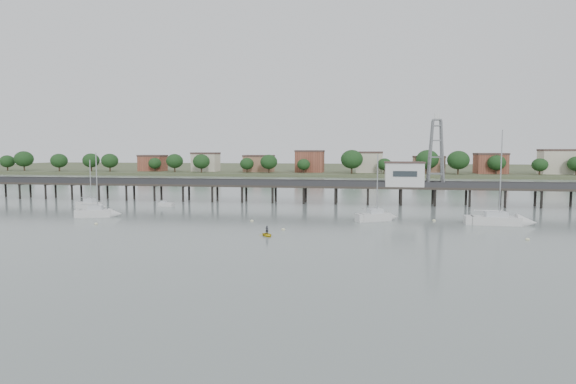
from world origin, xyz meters
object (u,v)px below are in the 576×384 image
object	(u,v)px
lattice_tower	(436,153)
sailboat_b	(93,205)
pier	(289,186)
sailboat_d	(507,221)
yellow_dinghy	(267,236)
white_tender	(166,204)
sailboat_a	(102,213)
sailboat_c	(380,217)

from	to	relation	value
lattice_tower	sailboat_b	distance (m)	71.63
pier	sailboat_d	size ratio (longest dim) A/B	9.43
sailboat_d	sailboat_b	size ratio (longest dim) A/B	1.55
pier	yellow_dinghy	world-z (taller)	pier
white_tender	yellow_dinghy	bearing A→B (deg)	-39.78
sailboat_a	yellow_dinghy	bearing A→B (deg)	-40.01
lattice_tower	sailboat_d	distance (m)	29.13
sailboat_d	lattice_tower	bearing A→B (deg)	108.12
sailboat_b	sailboat_c	bearing A→B (deg)	-0.83
white_tender	pier	bearing A→B (deg)	31.83
sailboat_c	sailboat_a	distance (m)	48.66
lattice_tower	yellow_dinghy	world-z (taller)	lattice_tower
sailboat_b	sailboat_a	world-z (taller)	sailboat_a
sailboat_d	white_tender	bearing A→B (deg)	168.44
sailboat_d	white_tender	distance (m)	65.42
lattice_tower	pier	bearing A→B (deg)	-180.00
sailboat_d	sailboat_a	size ratio (longest dim) A/B	1.34
white_tender	sailboat_a	bearing A→B (deg)	-97.22
white_tender	lattice_tower	bearing A→B (deg)	18.88
sailboat_a	yellow_dinghy	size ratio (longest dim) A/B	4.83
sailboat_c	yellow_dinghy	bearing A→B (deg)	-162.32
pier	sailboat_a	world-z (taller)	sailboat_a
sailboat_d	yellow_dinghy	bearing A→B (deg)	-154.21
sailboat_a	white_tender	xyz separation A→B (m)	(4.61, 17.09, -0.27)
sailboat_b	yellow_dinghy	world-z (taller)	sailboat_b
sailboat_d	sailboat_b	bearing A→B (deg)	175.41
sailboat_c	sailboat_d	size ratio (longest dim) A/B	0.73
lattice_tower	yellow_dinghy	xyz separation A→B (m)	(-27.85, -41.82, -11.10)
sailboat_d	sailboat_b	distance (m)	76.77
sailboat_c	sailboat_a	bearing A→B (deg)	154.10
sailboat_a	white_tender	distance (m)	17.70
sailboat_c	sailboat_d	distance (m)	19.76
sailboat_a	white_tender	size ratio (longest dim) A/B	3.59
sailboat_b	white_tender	distance (m)	14.25
pier	sailboat_b	bearing A→B (deg)	-154.87
sailboat_b	lattice_tower	bearing A→B (deg)	20.57
sailboat_d	yellow_dinghy	world-z (taller)	sailboat_d
yellow_dinghy	white_tender	bearing A→B (deg)	103.45
sailboat_b	sailboat_a	size ratio (longest dim) A/B	0.86
lattice_tower	sailboat_a	distance (m)	67.59
sailboat_d	sailboat_b	world-z (taller)	sailboat_d
sailboat_b	white_tender	world-z (taller)	sailboat_b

